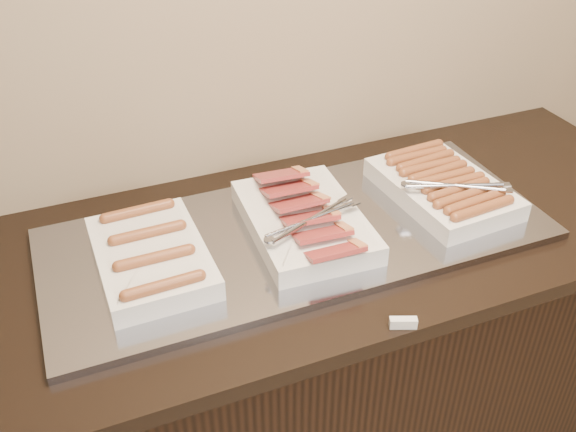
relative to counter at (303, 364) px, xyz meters
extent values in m
cube|color=black|center=(0.00, 0.00, -0.02)|extent=(2.00, 0.70, 0.86)
cube|color=black|center=(0.00, 0.00, 0.43)|extent=(2.06, 0.76, 0.04)
cube|color=#9496A1|center=(-0.02, 0.00, 0.46)|extent=(1.20, 0.50, 0.02)
cube|color=silver|center=(-0.37, 0.00, 0.49)|extent=(0.23, 0.35, 0.05)
cylinder|color=#98592F|center=(-0.37, -0.14, 0.52)|extent=(0.15, 0.03, 0.03)
cylinder|color=#98592F|center=(-0.37, -0.05, 0.52)|extent=(0.15, 0.03, 0.03)
cylinder|color=#98592F|center=(-0.37, 0.05, 0.52)|extent=(0.15, 0.03, 0.03)
cylinder|color=#98592F|center=(-0.37, 0.14, 0.52)|extent=(0.15, 0.03, 0.03)
cube|color=silver|center=(-0.01, 0.00, 0.49)|extent=(0.28, 0.40, 0.05)
cube|color=#AB373E|center=(-0.01, -0.16, 0.52)|extent=(0.13, 0.09, 0.04)
cube|color=#AB373E|center=(-0.01, -0.09, 0.52)|extent=(0.13, 0.10, 0.04)
cube|color=#AB373E|center=(-0.01, -0.03, 0.52)|extent=(0.14, 0.10, 0.04)
cube|color=#AB373E|center=(-0.01, 0.03, 0.53)|extent=(0.13, 0.09, 0.04)
cube|color=#AB373E|center=(-0.01, 0.09, 0.53)|extent=(0.13, 0.09, 0.04)
cube|color=#AB373E|center=(0.00, 0.16, 0.53)|extent=(0.13, 0.10, 0.04)
cube|color=silver|center=(0.38, 0.00, 0.49)|extent=(0.27, 0.38, 0.05)
cylinder|color=#98592F|center=(0.39, -0.15, 0.52)|extent=(0.17, 0.04, 0.03)
cylinder|color=#98592F|center=(0.39, -0.12, 0.52)|extent=(0.17, 0.04, 0.03)
cylinder|color=#98592F|center=(0.38, -0.09, 0.52)|extent=(0.17, 0.04, 0.03)
cylinder|color=#98592F|center=(0.38, -0.06, 0.52)|extent=(0.17, 0.04, 0.03)
cylinder|color=#98592F|center=(0.39, -0.03, 0.52)|extent=(0.16, 0.03, 0.03)
cylinder|color=#98592F|center=(0.38, 0.00, 0.52)|extent=(0.16, 0.03, 0.03)
cylinder|color=#98592F|center=(0.38, 0.03, 0.52)|extent=(0.17, 0.04, 0.03)
cylinder|color=#98592F|center=(0.38, 0.06, 0.52)|extent=(0.16, 0.03, 0.03)
cylinder|color=#98592F|center=(0.39, 0.09, 0.52)|extent=(0.17, 0.04, 0.03)
cylinder|color=#98592F|center=(0.38, 0.12, 0.52)|extent=(0.16, 0.03, 0.03)
cylinder|color=#98592F|center=(0.39, 0.15, 0.52)|extent=(0.17, 0.04, 0.03)
cube|color=silver|center=(0.06, -0.36, 0.46)|extent=(0.06, 0.04, 0.02)
camera|label=1|loc=(-0.51, -1.14, 1.37)|focal=40.00mm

